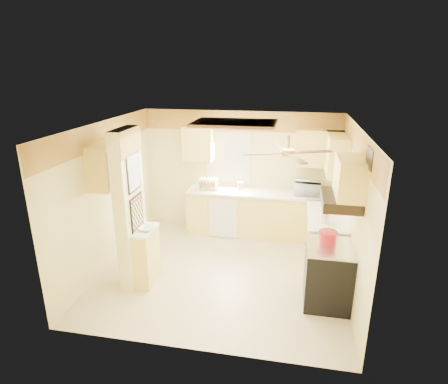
% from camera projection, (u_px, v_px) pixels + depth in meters
% --- Properties ---
extents(floor, '(4.00, 4.00, 0.00)m').
position_uv_depth(floor, '(223.00, 271.00, 6.42)').
color(floor, beige).
rests_on(floor, ground).
extents(ceiling, '(4.00, 4.00, 0.00)m').
position_uv_depth(ceiling, '(223.00, 125.00, 5.61)').
color(ceiling, white).
rests_on(ceiling, wall_back).
extents(wall_back, '(4.00, 0.00, 4.00)m').
position_uv_depth(wall_back, '(240.00, 172.00, 7.78)').
color(wall_back, '#F2E194').
rests_on(wall_back, floor).
extents(wall_front, '(4.00, 0.00, 4.00)m').
position_uv_depth(wall_front, '(191.00, 261.00, 4.25)').
color(wall_front, '#F2E194').
rests_on(wall_front, floor).
extents(wall_left, '(0.00, 3.80, 3.80)m').
position_uv_depth(wall_left, '(108.00, 195.00, 6.38)').
color(wall_left, '#F2E194').
rests_on(wall_left, floor).
extents(wall_right, '(0.00, 3.80, 3.80)m').
position_uv_depth(wall_right, '(352.00, 212.00, 5.66)').
color(wall_right, '#F2E194').
rests_on(wall_right, floor).
extents(wallpaper_border, '(4.00, 0.02, 0.40)m').
position_uv_depth(wallpaper_border, '(241.00, 121.00, 7.43)').
color(wallpaper_border, '#FDC44A').
rests_on(wallpaper_border, wall_back).
extents(partition_column, '(0.20, 0.70, 2.50)m').
position_uv_depth(partition_column, '(130.00, 210.00, 5.75)').
color(partition_column, '#F2E194').
rests_on(partition_column, floor).
extents(partition_ledge, '(0.25, 0.55, 0.90)m').
position_uv_depth(partition_ledge, '(147.00, 257.00, 5.97)').
color(partition_ledge, '#FFEA74').
rests_on(partition_ledge, floor).
extents(ledge_top, '(0.28, 0.58, 0.04)m').
position_uv_depth(ledge_top, '(145.00, 230.00, 5.82)').
color(ledge_top, white).
rests_on(ledge_top, partition_ledge).
extents(lower_cabinets_back, '(3.00, 0.60, 0.90)m').
position_uv_depth(lower_cabinets_back, '(262.00, 214.00, 7.67)').
color(lower_cabinets_back, '#FFEA74').
rests_on(lower_cabinets_back, floor).
extents(lower_cabinets_right, '(0.60, 1.40, 0.90)m').
position_uv_depth(lower_cabinets_right, '(325.00, 241.00, 6.53)').
color(lower_cabinets_right, '#FFEA74').
rests_on(lower_cabinets_right, floor).
extents(countertop_back, '(3.04, 0.64, 0.04)m').
position_uv_depth(countertop_back, '(262.00, 193.00, 7.51)').
color(countertop_back, white).
rests_on(countertop_back, lower_cabinets_back).
extents(countertop_right, '(0.64, 1.44, 0.04)m').
position_uv_depth(countertop_right, '(327.00, 216.00, 6.38)').
color(countertop_right, white).
rests_on(countertop_right, lower_cabinets_right).
extents(dishwasher_panel, '(0.58, 0.02, 0.80)m').
position_uv_depth(dishwasher_panel, '(223.00, 218.00, 7.52)').
color(dishwasher_panel, white).
rests_on(dishwasher_panel, lower_cabinets_back).
extents(window, '(0.92, 0.02, 1.02)m').
position_uv_depth(window, '(229.00, 157.00, 7.72)').
color(window, white).
rests_on(window, wall_back).
extents(upper_cab_back_left, '(0.60, 0.35, 0.70)m').
position_uv_depth(upper_cab_back_left, '(198.00, 143.00, 7.58)').
color(upper_cab_back_left, '#FFEA74').
rests_on(upper_cab_back_left, wall_back).
extents(upper_cab_back_right, '(0.90, 0.35, 0.70)m').
position_uv_depth(upper_cab_back_right, '(320.00, 148.00, 7.15)').
color(upper_cab_back_right, '#FFEA74').
rests_on(upper_cab_back_right, wall_back).
extents(upper_cab_right, '(0.35, 1.00, 0.70)m').
position_uv_depth(upper_cab_right, '(337.00, 154.00, 6.66)').
color(upper_cab_right, '#FFEA74').
rests_on(upper_cab_right, wall_right).
extents(upper_cab_left_wall, '(0.35, 0.75, 0.70)m').
position_uv_depth(upper_cab_left_wall, '(107.00, 165.00, 5.92)').
color(upper_cab_left_wall, '#FFEA74').
rests_on(upper_cab_left_wall, wall_left).
extents(upper_cab_over_stove, '(0.35, 0.76, 0.52)m').
position_uv_depth(upper_cab_over_stove, '(350.00, 177.00, 4.95)').
color(upper_cab_over_stove, '#FFEA74').
rests_on(upper_cab_over_stove, wall_right).
extents(stove, '(0.68, 0.77, 0.92)m').
position_uv_depth(stove, '(328.00, 274.00, 5.46)').
color(stove, black).
rests_on(stove, floor).
extents(range_hood, '(0.50, 0.76, 0.14)m').
position_uv_depth(range_hood, '(341.00, 200.00, 5.07)').
color(range_hood, black).
rests_on(range_hood, upper_cab_over_stove).
extents(poster_menu, '(0.02, 0.42, 0.57)m').
position_uv_depth(poster_menu, '(134.00, 172.00, 5.54)').
color(poster_menu, black).
rests_on(poster_menu, partition_column).
extents(poster_nashville, '(0.02, 0.42, 0.57)m').
position_uv_depth(poster_nashville, '(137.00, 213.00, 5.75)').
color(poster_nashville, black).
rests_on(poster_nashville, partition_column).
extents(ceiling_light_panel, '(1.35, 0.95, 0.06)m').
position_uv_depth(ceiling_light_panel, '(235.00, 124.00, 6.08)').
color(ceiling_light_panel, brown).
rests_on(ceiling_light_panel, ceiling).
extents(ceiling_fan, '(1.15, 1.15, 0.26)m').
position_uv_depth(ceiling_fan, '(288.00, 152.00, 4.85)').
color(ceiling_fan, gold).
rests_on(ceiling_fan, ceiling).
extents(vent_grate, '(0.02, 0.40, 0.25)m').
position_uv_depth(vent_grate, '(370.00, 158.00, 4.49)').
color(vent_grate, black).
rests_on(vent_grate, wall_right).
extents(microwave, '(0.52, 0.37, 0.27)m').
position_uv_depth(microwave, '(308.00, 188.00, 7.30)').
color(microwave, white).
rests_on(microwave, countertop_back).
extents(bowl, '(0.24, 0.24, 0.05)m').
position_uv_depth(bowl, '(147.00, 229.00, 5.76)').
color(bowl, white).
rests_on(bowl, ledge_top).
extents(dutch_oven, '(0.27, 0.27, 0.18)m').
position_uv_depth(dutch_oven, '(328.00, 237.00, 5.40)').
color(dutch_oven, '#B51926').
rests_on(dutch_oven, stove).
extents(kettle, '(0.14, 0.14, 0.22)m').
position_uv_depth(kettle, '(326.00, 218.00, 5.98)').
color(kettle, silver).
rests_on(kettle, countertop_right).
extents(dish_rack, '(0.41, 0.32, 0.22)m').
position_uv_depth(dish_rack, '(208.00, 185.00, 7.69)').
color(dish_rack, tan).
rests_on(dish_rack, countertop_back).
extents(utensil_crock, '(0.11, 0.11, 0.22)m').
position_uv_depth(utensil_crock, '(240.00, 185.00, 7.69)').
color(utensil_crock, white).
rests_on(utensil_crock, countertop_back).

